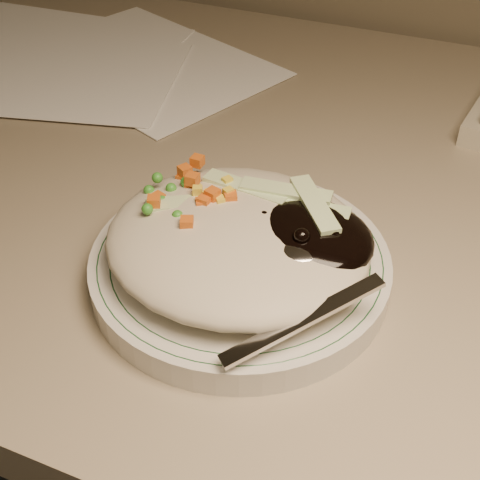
% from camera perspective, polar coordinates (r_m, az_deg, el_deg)
% --- Properties ---
extents(desk, '(1.40, 0.70, 0.74)m').
position_cam_1_polar(desk, '(0.75, 8.46, -7.82)').
color(desk, gray).
rests_on(desk, ground).
extents(plate, '(0.22, 0.22, 0.02)m').
position_cam_1_polar(plate, '(0.50, 0.00, -2.30)').
color(plate, silver).
rests_on(plate, desk).
extents(plate_rim, '(0.21, 0.21, 0.00)m').
position_cam_1_polar(plate_rim, '(0.49, 0.00, -1.43)').
color(plate_rim, '#144723').
rests_on(plate_rim, plate).
extents(meal, '(0.21, 0.19, 0.05)m').
position_cam_1_polar(meal, '(0.48, 0.45, 0.34)').
color(meal, '#B0A78F').
rests_on(meal, plate).
extents(papers, '(0.46, 0.37, 0.00)m').
position_cam_1_polar(papers, '(0.85, -14.21, 14.61)').
color(papers, white).
rests_on(papers, desk).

